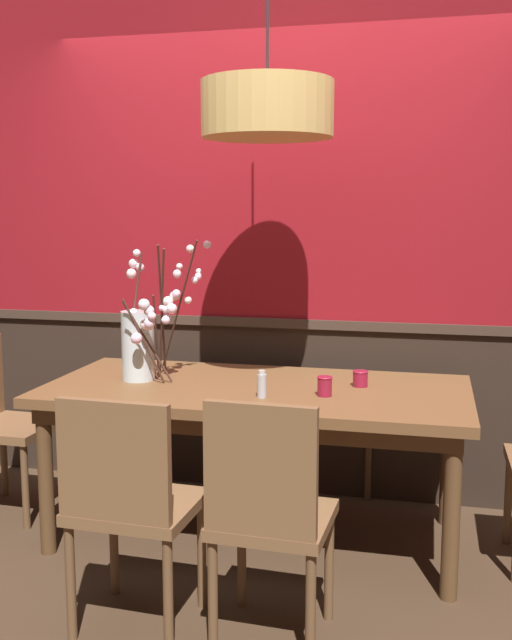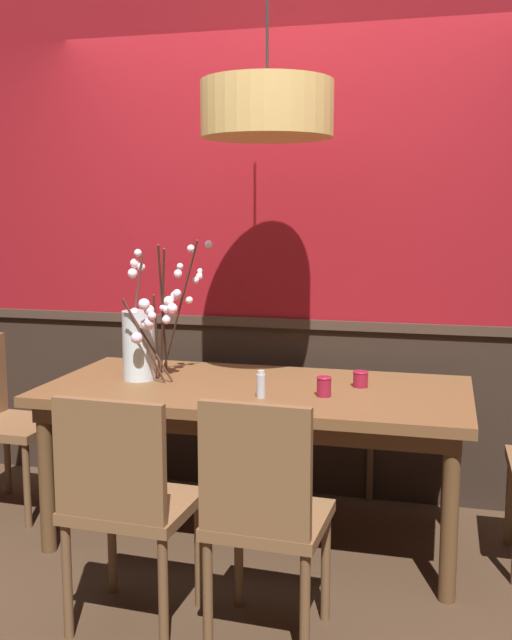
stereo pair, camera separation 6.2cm
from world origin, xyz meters
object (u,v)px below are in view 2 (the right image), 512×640
dining_table (256,403)px  condiment_bottle (261,385)px  chair_far_side_left (242,385)px  vase_with_blossoms (143,339)px  candle_holder_nearer_center (361,379)px  candle_holder_nearer_edge (324,386)px  chair_head_west_end (2,414)px  chair_near_side_right (264,510)px  chair_near_side_left (125,498)px  chair_far_side_right (345,391)px  pendant_lamp (267,110)px

dining_table → condiment_bottle: bearing=-69.8°
condiment_bottle → chair_far_side_left: bearing=109.7°
vase_with_blossoms → candle_holder_nearer_center: 1.06m
chair_far_side_left → candle_holder_nearer_edge: bearing=-56.8°
chair_far_side_left → candle_holder_nearer_edge: chair_far_side_left is taller
candle_holder_nearer_edge → condiment_bottle: bearing=-161.3°
chair_far_side_left → candle_holder_nearer_edge: 1.22m
candle_holder_nearer_center → chair_head_west_end: bearing=-177.5°
condiment_bottle → dining_table: bearing=110.2°
chair_far_side_left → condiment_bottle: bearing=-70.3°
vase_with_blossoms → chair_near_side_right: bearing=-47.2°
chair_near_side_right → chair_head_west_end: 1.86m
candle_holder_nearer_center → candle_holder_nearer_edge: (-0.14, -0.22, 0.01)m
candle_holder_nearer_center → chair_near_side_left: bearing=-126.3°
chair_near_side_right → chair_far_side_left: (-0.57, 1.77, 0.01)m
chair_far_side_left → condiment_bottle: chair_far_side_left is taller
dining_table → chair_near_side_right: (0.25, -0.88, -0.14)m
chair_far_side_right → candle_holder_nearer_center: chair_far_side_right is taller
candle_holder_nearer_edge → candle_holder_nearer_center: bearing=57.8°
dining_table → chair_far_side_left: size_ratio=2.09×
chair_near_side_left → chair_head_west_end: (-1.11, 0.92, -0.01)m
dining_table → candle_holder_nearer_edge: bearing=-18.6°
chair_head_west_end → chair_near_side_left: bearing=-39.7°
candle_holder_nearer_center → vase_with_blossoms: bearing=-174.5°
chair_head_west_end → condiment_bottle: size_ratio=7.41×
pendant_lamp → chair_near_side_left: bearing=-110.5°
chair_far_side_left → chair_head_west_end: bearing=-140.8°
dining_table → chair_head_west_end: bearing=179.1°
candle_holder_nearer_center → condiment_bottle: condiment_bottle is taller
chair_far_side_right → pendant_lamp: bearing=-105.4°
chair_far_side_right → candle_holder_nearer_edge: (0.03, -0.97, 0.25)m
chair_near_side_right → candle_holder_nearer_edge: chair_near_side_right is taller
chair_near_side_left → condiment_bottle: chair_near_side_left is taller
candle_holder_nearer_edge → pendant_lamp: size_ratio=0.09×
chair_head_west_end → chair_far_side_right: (1.68, 0.84, 0.03)m
chair_near_side_right → chair_far_side_right: 1.74m
chair_far_side_right → candle_holder_nearer_edge: chair_far_side_right is taller
chair_head_west_end → chair_far_side_left: bearing=39.2°
chair_head_west_end → chair_far_side_left: 1.37m
chair_far_side_right → condiment_bottle: 1.12m
pendant_lamp → dining_table: bearing=146.9°
chair_near_side_right → chair_head_west_end: size_ratio=1.03×
chair_far_side_right → candle_holder_nearer_edge: 1.01m
chair_near_side_left → condiment_bottle: 0.82m
chair_near_side_left → chair_near_side_right: bearing=2.3°
chair_far_side_left → candle_holder_nearer_center: chair_far_side_left is taller
dining_table → candle_holder_nearer_edge: (0.34, -0.11, 0.13)m
candle_holder_nearer_center → candle_holder_nearer_edge: size_ratio=0.85×
dining_table → chair_near_side_right: chair_near_side_right is taller
chair_near_side_right → chair_head_west_end: (-1.63, 0.90, -0.01)m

